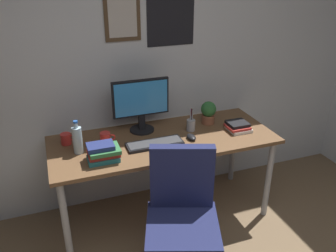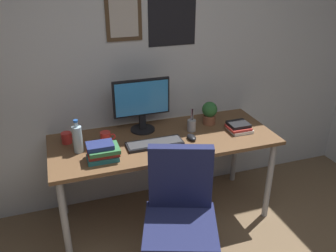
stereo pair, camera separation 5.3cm
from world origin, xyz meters
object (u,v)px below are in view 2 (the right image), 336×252
monitor (142,103)px  book_stack_left (103,152)px  keyboard (155,143)px  water_bottle (78,139)px  pen_cup (192,125)px  book_stack_right (239,127)px  potted_plant (209,112)px  coffee_mug_far (67,138)px  computer_mouse (192,137)px  coffee_mug_near (106,138)px  office_chair (180,213)px

monitor → book_stack_left: bearing=-135.9°
keyboard → water_bottle: (-0.55, 0.08, 0.09)m
pen_cup → book_stack_right: bearing=-19.1°
potted_plant → keyboard: bearing=-157.6°
monitor → coffee_mug_far: (-0.61, -0.03, -0.20)m
computer_mouse → coffee_mug_near: size_ratio=0.94×
coffee_mug_near → office_chair: bearing=-63.0°
water_bottle → coffee_mug_near: (0.21, 0.05, -0.05)m
keyboard → coffee_mug_near: 0.37m
pen_cup → coffee_mug_far: bearing=173.9°
book_stack_left → book_stack_right: book_stack_left is taller
water_bottle → pen_cup: size_ratio=1.26×
office_chair → coffee_mug_far: office_chair is taller
office_chair → coffee_mug_far: 1.05m
computer_mouse → coffee_mug_near: coffee_mug_near is taller
coffee_mug_near → potted_plant: 0.91m
keyboard → coffee_mug_near: size_ratio=3.68×
computer_mouse → water_bottle: size_ratio=0.44×
potted_plant → water_bottle: bearing=-172.3°
book_stack_left → water_bottle: bearing=131.0°
potted_plant → book_stack_right: size_ratio=1.06×
monitor → water_bottle: monitor is taller
coffee_mug_near → book_stack_right: 1.08m
computer_mouse → coffee_mug_near: (-0.65, 0.13, 0.03)m
coffee_mug_far → book_stack_right: size_ratio=0.62×
coffee_mug_near → water_bottle: bearing=-166.3°
pen_cup → book_stack_right: 0.39m
book_stack_left → monitor: bearing=44.1°
coffee_mug_near → coffee_mug_far: size_ratio=1.01×
monitor → water_bottle: size_ratio=1.82×
potted_plant → book_stack_right: (0.17, -0.21, -0.07)m
pen_cup → book_stack_left: size_ratio=0.89×
coffee_mug_far → pen_cup: pen_cup is taller
keyboard → computer_mouse: computer_mouse is taller
computer_mouse → keyboard: bearing=179.5°
monitor → coffee_mug_near: bearing=-155.1°
water_bottle → computer_mouse: bearing=-5.5°
monitor → pen_cup: bearing=-20.2°
coffee_mug_far → computer_mouse: bearing=-15.2°
monitor → book_stack_left: monitor is taller
potted_plant → computer_mouse: bearing=-137.7°
monitor → coffee_mug_far: bearing=-176.8°
coffee_mug_near → book_stack_right: (1.07, -0.11, -0.02)m
coffee_mug_near → potted_plant: bearing=6.2°
coffee_mug_near → book_stack_left: book_stack_left is taller
office_chair → monitor: size_ratio=2.07×
coffee_mug_near → book_stack_right: coffee_mug_near is taller
potted_plant → book_stack_right: bearing=-51.5°
office_chair → pen_cup: size_ratio=4.75×
coffee_mug_far → book_stack_right: bearing=-9.8°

